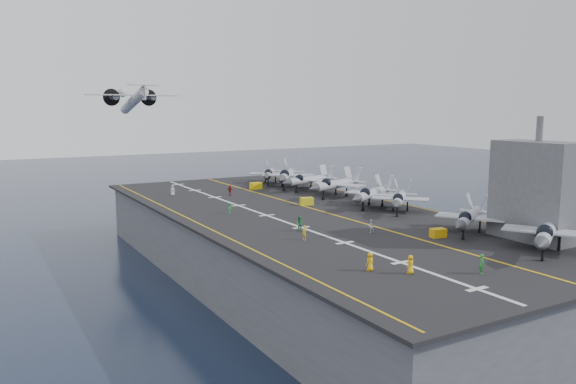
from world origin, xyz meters
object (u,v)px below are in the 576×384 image
tow_cart_a (438,233)px  transport_plane (134,101)px  island_superstructure (536,179)px  fighter_jet_0 (547,230)px

tow_cart_a → transport_plane: size_ratio=0.09×
island_superstructure → fighter_jet_0: island_superstructure is taller
island_superstructure → transport_plane: size_ratio=0.63×
transport_plane → tow_cart_a: bearing=-80.7°
island_superstructure → tow_cart_a: (-9.25, 6.60, -6.94)m
fighter_jet_0 → tow_cart_a: size_ratio=8.37×
fighter_jet_0 → transport_plane: (-19.30, 98.10, 15.22)m
fighter_jet_0 → transport_plane: transport_plane is taller
fighter_jet_0 → tow_cart_a: 12.66m
tow_cart_a → transport_plane: (-14.23, 86.67, 17.16)m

